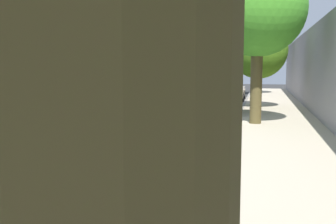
{
  "coord_description": "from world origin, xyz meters",
  "views": [
    {
      "loc": [
        3.08,
        -18.49,
        2.38
      ],
      "look_at": [
        0.38,
        -7.36,
        1.06
      ],
      "focal_mm": 41.54,
      "sensor_mm": 36.0,
      "label": 1
    }
  ],
  "objects_px": {
    "parked_suv_grey_second": "(220,93)",
    "street_tree_corner": "(261,42)",
    "parked_sedan_tan_mid": "(232,90)",
    "street_tree_far_end": "(259,50)",
    "cyclist_with_backpack": "(210,122)",
    "bicycle_at_curb": "(203,143)",
    "fire_hydrant": "(253,94)",
    "street_tree_mid_block": "(258,10)",
    "parked_sedan_silver_nearest": "(57,211)"
  },
  "relations": [
    {
      "from": "parked_suv_grey_second",
      "to": "street_tree_corner",
      "type": "bearing_deg",
      "value": 81.7
    },
    {
      "from": "parked_sedan_tan_mid",
      "to": "street_tree_far_end",
      "type": "relative_size",
      "value": 0.93
    },
    {
      "from": "parked_sedan_tan_mid",
      "to": "cyclist_with_backpack",
      "type": "height_order",
      "value": "cyclist_with_backpack"
    },
    {
      "from": "parked_sedan_tan_mid",
      "to": "street_tree_corner",
      "type": "height_order",
      "value": "street_tree_corner"
    },
    {
      "from": "bicycle_at_curb",
      "to": "fire_hydrant",
      "type": "distance_m",
      "value": 17.05
    },
    {
      "from": "street_tree_corner",
      "to": "parked_suv_grey_second",
      "type": "bearing_deg",
      "value": -98.3
    },
    {
      "from": "street_tree_mid_block",
      "to": "street_tree_far_end",
      "type": "relative_size",
      "value": 1.33
    },
    {
      "from": "bicycle_at_curb",
      "to": "street_tree_mid_block",
      "type": "height_order",
      "value": "street_tree_mid_block"
    },
    {
      "from": "bicycle_at_curb",
      "to": "parked_sedan_tan_mid",
      "type": "bearing_deg",
      "value": 92.03
    },
    {
      "from": "parked_sedan_silver_nearest",
      "to": "parked_suv_grey_second",
      "type": "xyz_separation_m",
      "value": [
        0.06,
        16.56,
        0.27
      ]
    },
    {
      "from": "street_tree_mid_block",
      "to": "parked_sedan_tan_mid",
      "type": "bearing_deg",
      "value": 98.57
    },
    {
      "from": "cyclist_with_backpack",
      "to": "street_tree_far_end",
      "type": "height_order",
      "value": "street_tree_far_end"
    },
    {
      "from": "bicycle_at_curb",
      "to": "parked_suv_grey_second",
      "type": "bearing_deg",
      "value": 93.77
    },
    {
      "from": "street_tree_corner",
      "to": "fire_hydrant",
      "type": "bearing_deg",
      "value": -93.26
    },
    {
      "from": "parked_sedan_silver_nearest",
      "to": "parked_suv_grey_second",
      "type": "distance_m",
      "value": 16.56
    },
    {
      "from": "cyclist_with_backpack",
      "to": "fire_hydrant",
      "type": "xyz_separation_m",
      "value": [
        0.67,
        17.48,
        -0.42
      ]
    },
    {
      "from": "parked_sedan_silver_nearest",
      "to": "parked_sedan_tan_mid",
      "type": "relative_size",
      "value": 1.02
    },
    {
      "from": "street_tree_corner",
      "to": "fire_hydrant",
      "type": "relative_size",
      "value": 7.16
    },
    {
      "from": "street_tree_corner",
      "to": "parked_sedan_silver_nearest",
      "type": "bearing_deg",
      "value": -93.83
    },
    {
      "from": "parked_sedan_silver_nearest",
      "to": "street_tree_far_end",
      "type": "relative_size",
      "value": 0.94
    },
    {
      "from": "bicycle_at_curb",
      "to": "fire_hydrant",
      "type": "height_order",
      "value": "fire_hydrant"
    },
    {
      "from": "parked_suv_grey_second",
      "to": "fire_hydrant",
      "type": "xyz_separation_m",
      "value": [
        1.57,
        6.81,
        -0.45
      ]
    },
    {
      "from": "parked_suv_grey_second",
      "to": "street_tree_corner",
      "type": "xyz_separation_m",
      "value": [
        1.93,
        13.25,
        3.46
      ]
    },
    {
      "from": "parked_suv_grey_second",
      "to": "street_tree_far_end",
      "type": "relative_size",
      "value": 0.99
    },
    {
      "from": "parked_suv_grey_second",
      "to": "street_tree_mid_block",
      "type": "xyz_separation_m",
      "value": [
        1.93,
        -4.66,
        3.57
      ]
    },
    {
      "from": "bicycle_at_curb",
      "to": "street_tree_far_end",
      "type": "distance_m",
      "value": 12.46
    },
    {
      "from": "parked_suv_grey_second",
      "to": "street_tree_far_end",
      "type": "distance_m",
      "value": 3.51
    },
    {
      "from": "street_tree_far_end",
      "to": "parked_suv_grey_second",
      "type": "bearing_deg",
      "value": -136.61
    },
    {
      "from": "parked_sedan_silver_nearest",
      "to": "fire_hydrant",
      "type": "xyz_separation_m",
      "value": [
        1.63,
        23.37,
        -0.17
      ]
    },
    {
      "from": "street_tree_corner",
      "to": "parked_sedan_tan_mid",
      "type": "bearing_deg",
      "value": -109.88
    },
    {
      "from": "fire_hydrant",
      "to": "bicycle_at_curb",
      "type": "bearing_deg",
      "value": -93.01
    },
    {
      "from": "street_tree_far_end",
      "to": "bicycle_at_curb",
      "type": "bearing_deg",
      "value": -95.98
    },
    {
      "from": "street_tree_corner",
      "to": "fire_hydrant",
      "type": "xyz_separation_m",
      "value": [
        -0.37,
        -6.44,
        -3.91
      ]
    },
    {
      "from": "parked_sedan_tan_mid",
      "to": "street_tree_mid_block",
      "type": "relative_size",
      "value": 0.7
    },
    {
      "from": "parked_suv_grey_second",
      "to": "street_tree_corner",
      "type": "height_order",
      "value": "street_tree_corner"
    },
    {
      "from": "parked_sedan_silver_nearest",
      "to": "bicycle_at_curb",
      "type": "height_order",
      "value": "parked_sedan_silver_nearest"
    },
    {
      "from": "parked_suv_grey_second",
      "to": "bicycle_at_curb",
      "type": "distance_m",
      "value": 10.25
    },
    {
      "from": "cyclist_with_backpack",
      "to": "street_tree_corner",
      "type": "bearing_deg",
      "value": 87.52
    },
    {
      "from": "parked_sedan_silver_nearest",
      "to": "street_tree_far_end",
      "type": "distance_m",
      "value": 18.67
    },
    {
      "from": "parked_sedan_silver_nearest",
      "to": "fire_hydrant",
      "type": "height_order",
      "value": "parked_sedan_silver_nearest"
    },
    {
      "from": "bicycle_at_curb",
      "to": "street_tree_corner",
      "type": "bearing_deg",
      "value": 86.92
    },
    {
      "from": "street_tree_corner",
      "to": "bicycle_at_curb",
      "type": "bearing_deg",
      "value": -93.08
    },
    {
      "from": "parked_suv_grey_second",
      "to": "bicycle_at_curb",
      "type": "height_order",
      "value": "parked_suv_grey_second"
    },
    {
      "from": "parked_sedan_tan_mid",
      "to": "street_tree_far_end",
      "type": "distance_m",
      "value": 6.93
    },
    {
      "from": "cyclist_with_backpack",
      "to": "street_tree_mid_block",
      "type": "bearing_deg",
      "value": 80.21
    },
    {
      "from": "parked_sedan_tan_mid",
      "to": "fire_hydrant",
      "type": "bearing_deg",
      "value": -37.25
    },
    {
      "from": "bicycle_at_curb",
      "to": "street_tree_far_end",
      "type": "relative_size",
      "value": 0.36
    },
    {
      "from": "parked_suv_grey_second",
      "to": "cyclist_with_backpack",
      "type": "bearing_deg",
      "value": -85.19
    },
    {
      "from": "parked_sedan_tan_mid",
      "to": "street_tree_corner",
      "type": "relative_size",
      "value": 0.73
    },
    {
      "from": "parked_sedan_tan_mid",
      "to": "bicycle_at_curb",
      "type": "xyz_separation_m",
      "value": [
        0.64,
        -18.19,
        -0.39
      ]
    }
  ]
}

